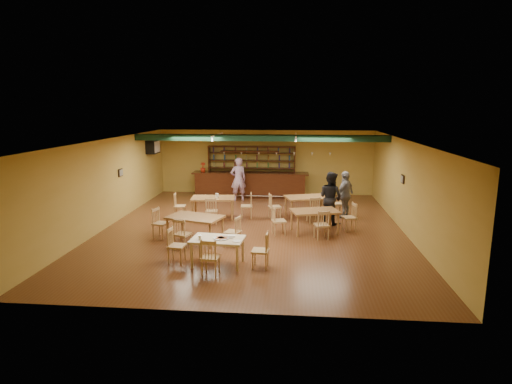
# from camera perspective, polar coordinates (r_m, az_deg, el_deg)

# --- Properties ---
(floor) EXTENTS (12.00, 12.00, 0.00)m
(floor) POSITION_cam_1_polar(r_m,az_deg,el_deg) (14.45, -0.42, -4.94)
(floor) COLOR brown
(floor) RESTS_ON ground
(ceiling_beam) EXTENTS (10.00, 0.30, 0.25)m
(ceiling_beam) POSITION_cam_1_polar(r_m,az_deg,el_deg) (16.69, 0.53, 7.30)
(ceiling_beam) COLOR black
(ceiling_beam) RESTS_ON ceiling
(track_rail_left) EXTENTS (0.05, 2.50, 0.05)m
(track_rail_left) POSITION_cam_1_polar(r_m,az_deg,el_deg) (17.52, -5.24, 7.68)
(track_rail_left) COLOR white
(track_rail_left) RESTS_ON ceiling
(track_rail_right) EXTENTS (0.05, 2.50, 0.05)m
(track_rail_right) POSITION_cam_1_polar(r_m,az_deg,el_deg) (17.23, 5.38, 7.61)
(track_rail_right) COLOR white
(track_rail_right) RESTS_ON ceiling
(ac_unit) EXTENTS (0.34, 0.70, 0.48)m
(ac_unit) POSITION_cam_1_polar(r_m,az_deg,el_deg) (19.10, -13.70, 5.93)
(ac_unit) COLOR white
(ac_unit) RESTS_ON wall_left
(picture_left) EXTENTS (0.04, 0.34, 0.28)m
(picture_left) POSITION_cam_1_polar(r_m,az_deg,el_deg) (16.27, -17.77, 2.50)
(picture_left) COLOR black
(picture_left) RESTS_ON wall_left
(picture_right) EXTENTS (0.04, 0.34, 0.28)m
(picture_right) POSITION_cam_1_polar(r_m,az_deg,el_deg) (14.93, 19.13, 1.65)
(picture_right) COLOR black
(picture_right) RESTS_ON wall_right
(bar_counter) EXTENTS (5.27, 0.85, 1.13)m
(bar_counter) POSITION_cam_1_polar(r_m,az_deg,el_deg) (19.37, -0.77, 0.99)
(bar_counter) COLOR #37150B
(bar_counter) RESTS_ON ground
(back_bar_hutch) EXTENTS (4.08, 0.40, 2.28)m
(back_bar_hutch) POSITION_cam_1_polar(r_m,az_deg,el_deg) (19.89, -0.59, 2.95)
(back_bar_hutch) COLOR #37150B
(back_bar_hutch) RESTS_ON ground
(poinsettia) EXTENTS (0.31, 0.31, 0.43)m
(poinsettia) POSITION_cam_1_polar(r_m,az_deg,el_deg) (19.59, -7.15, 3.34)
(poinsettia) COLOR #B72710
(poinsettia) RESTS_ON bar_counter
(dining_table_a) EXTENTS (1.66, 1.10, 0.79)m
(dining_table_a) POSITION_cam_1_polar(r_m,az_deg,el_deg) (15.78, -5.77, -2.12)
(dining_table_a) COLOR olive
(dining_table_a) RESTS_ON ground
(dining_table_b) EXTENTS (1.78, 1.36, 0.78)m
(dining_table_b) POSITION_cam_1_polar(r_m,az_deg,el_deg) (15.96, 6.84, -1.98)
(dining_table_b) COLOR olive
(dining_table_b) RESTS_ON ground
(dining_table_c) EXTENTS (1.83, 1.39, 0.81)m
(dining_table_c) POSITION_cam_1_polar(r_m,az_deg,el_deg) (13.09, -8.16, -4.96)
(dining_table_c) COLOR olive
(dining_table_c) RESTS_ON ground
(dining_table_d) EXTENTS (1.69, 1.27, 0.75)m
(dining_table_d) POSITION_cam_1_polar(r_m,az_deg,el_deg) (14.05, 7.87, -3.94)
(dining_table_d) COLOR olive
(dining_table_d) RESTS_ON ground
(near_table) EXTENTS (1.41, 0.97, 0.72)m
(near_table) POSITION_cam_1_polar(r_m,az_deg,el_deg) (11.18, -5.16, -8.00)
(near_table) COLOR beige
(near_table) RESTS_ON ground
(pizza_tray) EXTENTS (0.43, 0.43, 0.01)m
(pizza_tray) POSITION_cam_1_polar(r_m,az_deg,el_deg) (11.05, -4.70, -6.22)
(pizza_tray) COLOR silver
(pizza_tray) RESTS_ON near_table
(parmesan_shaker) EXTENTS (0.08, 0.08, 0.11)m
(parmesan_shaker) POSITION_cam_1_polar(r_m,az_deg,el_deg) (11.00, -7.56, -6.10)
(parmesan_shaker) COLOR #EAE5C6
(parmesan_shaker) RESTS_ON near_table
(napkin_stack) EXTENTS (0.22, 0.17, 0.03)m
(napkin_stack) POSITION_cam_1_polar(r_m,az_deg,el_deg) (11.19, -3.31, -5.93)
(napkin_stack) COLOR white
(napkin_stack) RESTS_ON near_table
(pizza_server) EXTENTS (0.33, 0.20, 0.00)m
(pizza_server) POSITION_cam_1_polar(r_m,az_deg,el_deg) (11.07, -3.92, -6.12)
(pizza_server) COLOR silver
(pizza_server) RESTS_ON pizza_tray
(side_plate) EXTENTS (0.24, 0.24, 0.01)m
(side_plate) POSITION_cam_1_polar(r_m,az_deg,el_deg) (10.81, -2.60, -6.61)
(side_plate) COLOR white
(side_plate) RESTS_ON near_table
(patron_bar) EXTENTS (0.81, 0.67, 1.90)m
(patron_bar) POSITION_cam_1_polar(r_m,az_deg,el_deg) (18.55, -2.40, 1.73)
(patron_bar) COLOR #8C479A
(patron_bar) RESTS_ON ground
(patron_right_a) EXTENTS (1.13, 1.13, 1.85)m
(patron_right_a) POSITION_cam_1_polar(r_m,az_deg,el_deg) (15.11, 9.99, -0.77)
(patron_right_a) COLOR black
(patron_right_a) RESTS_ON ground
(patron_right_b) EXTENTS (0.94, 1.09, 1.76)m
(patron_right_b) POSITION_cam_1_polar(r_m,az_deg,el_deg) (15.97, 11.92, -0.36)
(patron_right_b) COLOR gray
(patron_right_b) RESTS_ON ground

